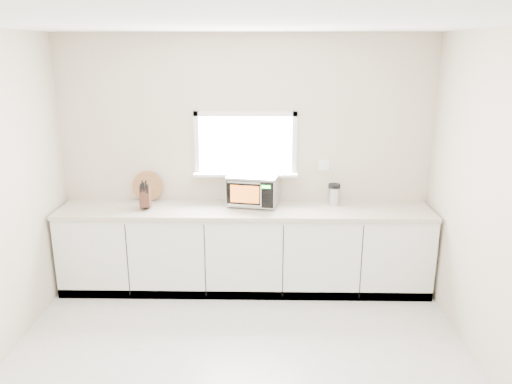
{
  "coord_description": "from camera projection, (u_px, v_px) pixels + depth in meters",
  "views": [
    {
      "loc": [
        0.21,
        -3.3,
        2.55
      ],
      "look_at": [
        0.12,
        1.55,
        1.14
      ],
      "focal_mm": 35.0,
      "sensor_mm": 36.0,
      "label": 1
    }
  ],
  "objects": [
    {
      "name": "knife_block",
      "position": [
        145.0,
        196.0,
        5.2
      ],
      "size": [
        0.13,
        0.23,
        0.32
      ],
      "rotation": [
        0.0,
        0.0,
        0.13
      ],
      "color": "#4F2C1C",
      "rests_on": "countertop"
    },
    {
      "name": "cabinets",
      "position": [
        245.0,
        250.0,
        5.39
      ],
      "size": [
        3.92,
        0.6,
        0.88
      ],
      "primitive_type": "cube",
      "color": "silver",
      "rests_on": "ground"
    },
    {
      "name": "microwave",
      "position": [
        254.0,
        189.0,
        5.33
      ],
      "size": [
        0.58,
        0.49,
        0.33
      ],
      "rotation": [
        0.0,
        0.0,
        -0.18
      ],
      "color": "black",
      "rests_on": "countertop"
    },
    {
      "name": "coffee_grinder",
      "position": [
        334.0,
        194.0,
        5.34
      ],
      "size": [
        0.17,
        0.17,
        0.23
      ],
      "rotation": [
        0.0,
        0.0,
        0.32
      ],
      "color": "#B1B4B9",
      "rests_on": "countertop"
    },
    {
      "name": "countertop",
      "position": [
        245.0,
        210.0,
        5.25
      ],
      "size": [
        3.92,
        0.64,
        0.04
      ],
      "primitive_type": "cube",
      "color": "beige",
      "rests_on": "cabinets"
    },
    {
      "name": "cutting_board",
      "position": [
        148.0,
        186.0,
        5.46
      ],
      "size": [
        0.33,
        0.08,
        0.33
      ],
      "primitive_type": "cylinder",
      "rotation": [
        1.4,
        0.0,
        0.0
      ],
      "color": "#A0773E",
      "rests_on": "countertop"
    },
    {
      "name": "back_wall",
      "position": [
        246.0,
        161.0,
        5.42
      ],
      "size": [
        4.0,
        0.17,
        2.7
      ],
      "color": "beige",
      "rests_on": "ground"
    }
  ]
}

